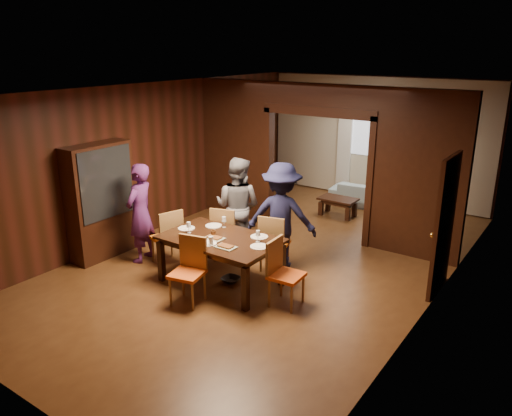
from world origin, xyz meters
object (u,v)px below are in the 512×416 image
Objects in this scene: person_navy at (281,216)px; chair_far_l at (227,233)px; coffee_table at (338,207)px; hutch at (101,201)px; person_purple at (140,213)px; chair_right at (287,274)px; dining_table at (221,260)px; chair_left at (167,236)px; chair_near at (187,272)px; chair_far_r at (275,242)px; sofa at (371,195)px; person_grey at (238,207)px.

chair_far_l is at bearing -4.74° from person_navy.
hutch is at bearing -119.47° from coffee_table.
hutch is at bearing -85.06° from person_purple.
dining_table is at bearing 86.25° from chair_right.
hutch reaches higher than chair_left.
person_purple is 0.96× the size of person_navy.
coffee_table is at bearing 76.86° from chair_near.
chair_far_l is at bearing 151.31° from chair_left.
chair_far_l is at bearing -6.90° from chair_far_r.
hutch reaches higher than chair_far_r.
person_purple reaches higher than coffee_table.
chair_far_l is (0.74, 0.71, 0.00)m from chair_left.
sofa is at bearing -118.20° from chair_far_l.
chair_right is at bearing 138.66° from chair_far_l.
person_purple is 0.86× the size of hutch.
chair_far_l is (1.17, 0.87, -0.37)m from person_purple.
chair_far_r is at bearing 59.24° from person_navy.
person_grey is 1.81× the size of chair_far_l.
person_navy is (2.10, 1.15, 0.04)m from person_purple.
chair_far_r is at bearing 102.31° from person_purple.
chair_left is at bearing 12.22° from chair_far_r.
dining_table is at bearing 46.50° from person_navy.
person_grey reaches higher than coffee_table.
chair_right reaches higher than dining_table.
dining_table is (1.66, 0.09, -0.48)m from person_purple.
chair_right is at bearing 105.60° from chair_left.
chair_right and chair_far_r have the same top height.
person_navy is 1.84× the size of chair_far_r.
person_grey is 0.99m from chair_far_r.
person_navy reaches higher than coffee_table.
person_grey is at bearing 121.61° from person_purple.
chair_far_l reaches higher than coffee_table.
coffee_table is 3.26m from chair_far_l.
hutch is (-2.78, -5.35, 0.73)m from sofa.
chair_right is (1.14, -3.99, 0.28)m from coffee_table.
person_navy is 0.96× the size of sofa.
chair_far_l is at bearing 77.97° from person_grey.
chair_near reaches higher than coffee_table.
chair_near is (-0.43, -1.83, -0.41)m from person_navy.
chair_near is 2.47m from hutch.
person_navy is 0.44m from chair_far_r.
chair_far_r is (0.90, 0.12, 0.00)m from chair_far_l.
hutch is (-1.88, -1.11, 0.52)m from chair_far_l.
chair_far_l is at bearing -99.81° from coffee_table.
person_purple reaches higher than chair_far_l.
person_grey reaches higher than chair_far_l.
person_purple is 2.39m from person_navy.
sofa is 4.12m from chair_far_r.
chair_far_l is (-0.90, -4.24, 0.21)m from sofa.
sofa is 1.91× the size of chair_far_r.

